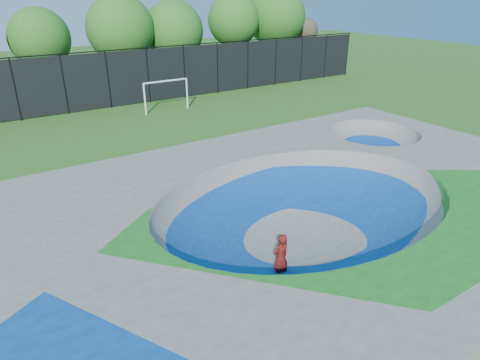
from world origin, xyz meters
name	(u,v)px	position (x,y,z in m)	size (l,w,h in m)	color
ground	(304,233)	(0.00, 0.00, 0.00)	(120.00, 120.00, 0.00)	#295918
skate_deck	(305,214)	(0.00, 0.00, 0.75)	(22.00, 14.00, 1.50)	gray
skater	(281,258)	(-2.41, -1.66, 0.78)	(0.57, 0.38, 1.57)	#B3180E
skateboard	(280,280)	(-2.41, -1.66, 0.03)	(0.78, 0.22, 0.05)	black
soccer_goal	(166,90)	(2.95, 17.80, 1.52)	(3.31, 0.12, 2.19)	white
fence	(108,79)	(0.00, 21.00, 2.10)	(48.09, 0.09, 4.04)	black
treeline	(46,33)	(-2.69, 25.83, 4.95)	(52.25, 6.96, 8.39)	#452D22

